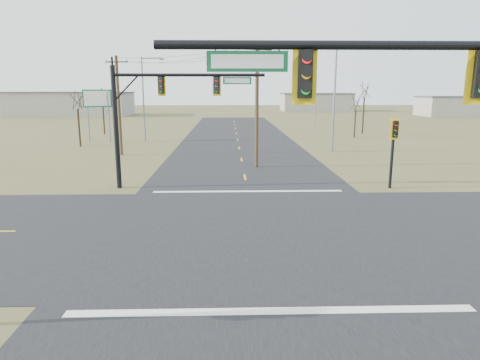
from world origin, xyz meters
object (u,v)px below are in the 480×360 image
at_px(utility_pole_far, 119,104).
at_px(bare_tree_d, 365,90).
at_px(streetlight_c, 145,94).
at_px(highway_sign, 98,105).
at_px(mast_arm_far, 159,101).
at_px(bare_tree_b, 102,95).
at_px(utility_pole_near, 257,104).
at_px(bare_tree_a, 77,100).
at_px(streetlight_b, 314,99).
at_px(streetlight_a, 332,93).
at_px(bare_tree_c, 356,102).
at_px(pedestal_signal_ne, 394,138).

xyz_separation_m(utility_pole_far, bare_tree_d, (30.46, 20.36, 1.38)).
bearing_deg(streetlight_c, highway_sign, 171.34).
height_order(mast_arm_far, bare_tree_b, mast_arm_far).
bearing_deg(utility_pole_near, mast_arm_far, -132.38).
height_order(utility_pole_far, highway_sign, utility_pole_far).
xyz_separation_m(mast_arm_far, bare_tree_a, (-12.43, 21.15, -0.41)).
distance_m(highway_sign, streetlight_b, 33.71).
bearing_deg(bare_tree_b, streetlight_c, -48.29).
bearing_deg(streetlight_c, streetlight_a, -42.85).
relative_size(highway_sign, streetlight_c, 0.62).
xyz_separation_m(utility_pole_near, streetlight_c, (-12.63, 19.10, 0.56)).
relative_size(bare_tree_a, bare_tree_d, 0.84).
height_order(bare_tree_a, bare_tree_b, bare_tree_b).
relative_size(streetlight_b, bare_tree_b, 1.24).
height_order(mast_arm_far, utility_pole_near, utility_pole_near).
height_order(highway_sign, bare_tree_b, bare_tree_b).
height_order(mast_arm_far, streetlight_c, streetlight_c).
bearing_deg(utility_pole_far, bare_tree_a, 133.67).
xyz_separation_m(mast_arm_far, streetlight_b, (18.26, 41.43, -0.77)).
distance_m(streetlight_c, bare_tree_d, 31.31).
distance_m(bare_tree_a, bare_tree_c, 35.05).
bearing_deg(mast_arm_far, bare_tree_a, 141.29).
bearing_deg(bare_tree_a, streetlight_a, -9.55).
bearing_deg(streetlight_c, streetlight_b, 14.33).
relative_size(bare_tree_c, bare_tree_d, 0.76).
bearing_deg(streetlight_c, bare_tree_b, 114.31).
relative_size(highway_sign, streetlight_b, 0.73).
height_order(highway_sign, streetlight_c, streetlight_c).
distance_m(pedestal_signal_ne, bare_tree_c, 31.17).
distance_m(mast_arm_far, bare_tree_d, 42.57).
bearing_deg(utility_pole_near, bare_tree_b, 126.25).
relative_size(mast_arm_far, bare_tree_c, 1.62).
bearing_deg(pedestal_signal_ne, utility_pole_near, 145.89).
height_order(streetlight_b, bare_tree_c, streetlight_b).
bearing_deg(pedestal_signal_ne, utility_pole_far, 154.41).
xyz_separation_m(streetlight_b, bare_tree_d, (6.00, -6.45, 1.47)).
xyz_separation_m(bare_tree_b, bare_tree_d, (37.90, -0.23, 0.74)).
relative_size(mast_arm_far, bare_tree_b, 1.39).
distance_m(streetlight_a, bare_tree_b, 34.26).
bearing_deg(bare_tree_d, utility_pole_near, -122.42).
height_order(streetlight_a, bare_tree_d, streetlight_a).
distance_m(utility_pole_far, streetlight_c, 11.91).
bearing_deg(utility_pole_far, mast_arm_far, -67.04).
height_order(utility_pole_near, streetlight_c, streetlight_c).
bearing_deg(streetlight_b, bare_tree_d, -45.76).
bearing_deg(bare_tree_a, bare_tree_d, 20.64).
xyz_separation_m(utility_pole_far, streetlight_c, (0.32, 11.88, 0.82)).
bearing_deg(bare_tree_c, bare_tree_d, 62.43).
bearing_deg(bare_tree_c, mast_arm_far, -125.90).
distance_m(utility_pole_far, highway_sign, 12.24).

